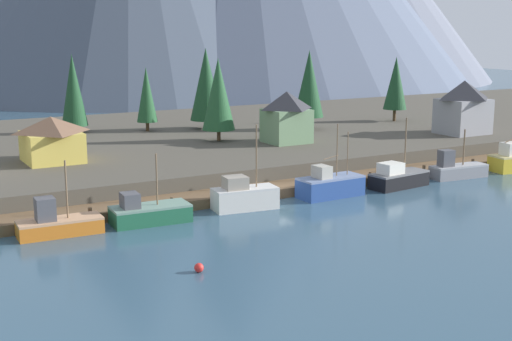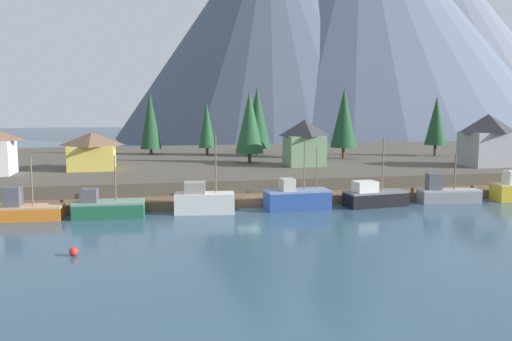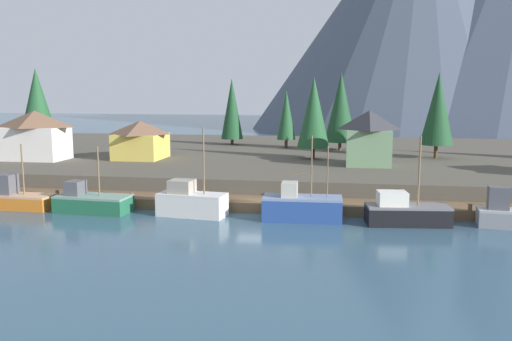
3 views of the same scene
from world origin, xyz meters
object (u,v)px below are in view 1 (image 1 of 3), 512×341
object	(u,v)px
fishing_boat_white	(244,196)
conifer_near_left	(218,94)
fishing_boat_grey	(457,169)
house_yellow	(52,139)
fishing_boat_green	(149,213)
fishing_boat_blue	(330,185)
fishing_boat_black	(398,178)
conifer_near_right	(147,95)
conifer_back_right	(206,84)
fishing_boat_orange	(58,224)
house_grey	(463,107)
channel_buoy	(199,268)
house_green	(287,117)
conifer_mid_left	(309,84)
conifer_back_left	(73,90)
conifer_centre	(396,83)

from	to	relation	value
fishing_boat_white	conifer_near_left	bearing A→B (deg)	75.34
fishing_boat_grey	house_yellow	size ratio (longest dim) A/B	1.05
fishing_boat_green	fishing_boat_blue	distance (m)	20.25
house_yellow	fishing_boat_black	bearing A→B (deg)	-33.00
fishing_boat_white	conifer_near_right	xyz separation A→B (m)	(4.77, 38.22, 6.56)
fishing_boat_black	conifer_back_right	xyz separation A→B (m)	(-6.03, 36.33, 8.08)
fishing_boat_orange	fishing_boat_blue	size ratio (longest dim) A/B	0.94
fishing_boat_white	house_grey	size ratio (longest dim) A/B	1.09
fishing_boat_orange	channel_buoy	world-z (taller)	fishing_boat_orange
fishing_boat_orange	conifer_back_right	size ratio (longest dim) A/B	0.60
fishing_boat_white	fishing_boat_grey	bearing A→B (deg)	7.37
fishing_boat_blue	house_green	bearing A→B (deg)	68.77
house_green	conifer_near_left	size ratio (longest dim) A/B	0.61
fishing_boat_blue	conifer_mid_left	distance (m)	33.46
fishing_boat_green	channel_buoy	xyz separation A→B (m)	(-1.62, -14.20, -0.62)
fishing_boat_grey	channel_buoy	size ratio (longest dim) A/B	10.40
fishing_boat_green	conifer_mid_left	bearing A→B (deg)	41.04
fishing_boat_blue	conifer_back_right	world-z (taller)	conifer_back_right
fishing_boat_black	conifer_near_right	bearing A→B (deg)	104.15
fishing_boat_grey	conifer_mid_left	world-z (taller)	conifer_mid_left
fishing_boat_green	channel_buoy	size ratio (longest dim) A/B	10.37
conifer_near_right	conifer_back_left	xyz separation A→B (m)	(-9.73, 3.52, 0.83)
fishing_boat_orange	conifer_near_right	bearing A→B (deg)	61.50
conifer_back_left	channel_buoy	size ratio (longest dim) A/B	16.17
house_grey	conifer_centre	world-z (taller)	conifer_centre
house_yellow	conifer_mid_left	bearing A→B (deg)	10.18
fishing_boat_white	fishing_boat_orange	bearing A→B (deg)	-173.84
house_green	channel_buoy	world-z (taller)	house_green
fishing_boat_orange	conifer_centre	world-z (taller)	conifer_centre
fishing_boat_blue	channel_buoy	xyz separation A→B (m)	(-21.87, -14.34, -0.86)
house_grey	conifer_near_right	size ratio (longest dim) A/B	0.81
fishing_boat_blue	conifer_back_left	bearing A→B (deg)	108.01
house_grey	conifer_mid_left	world-z (taller)	conifer_mid_left
conifer_mid_left	conifer_centre	world-z (taller)	conifer_mid_left
fishing_boat_green	conifer_mid_left	size ratio (longest dim) A/B	0.62
conifer_near_left	fishing_boat_orange	bearing A→B (deg)	-138.34
fishing_boat_blue	conifer_near_left	distance (m)	26.16
conifer_mid_left	channel_buoy	distance (m)	57.73
fishing_boat_blue	conifer_back_left	world-z (taller)	conifer_back_left
house_grey	fishing_boat_black	bearing A→B (deg)	-149.97
fishing_boat_grey	conifer_back_left	bearing A→B (deg)	134.63
fishing_boat_grey	house_yellow	distance (m)	47.15
fishing_boat_orange	fishing_boat_blue	world-z (taller)	fishing_boat_blue
fishing_boat_green	fishing_boat_grey	xyz separation A→B (m)	(38.75, 0.33, 0.07)
conifer_near_left	conifer_back_left	bearing A→B (deg)	131.76
fishing_boat_white	fishing_boat_green	bearing A→B (deg)	-172.74
conifer_mid_left	fishing_boat_green	bearing A→B (deg)	-142.12
fishing_boat_green	fishing_boat_white	bearing A→B (deg)	3.57
fishing_boat_orange	conifer_mid_left	bearing A→B (deg)	34.67
fishing_boat_green	fishing_boat_black	xyz separation A→B (m)	(29.35, -0.05, 0.13)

